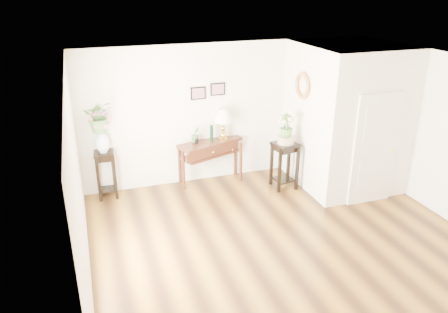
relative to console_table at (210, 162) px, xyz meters
name	(u,v)px	position (x,y,z in m)	size (l,w,h in m)	color
floor	(285,243)	(0.47, -2.57, -0.44)	(6.00, 5.50, 0.02)	brown
ceiling	(296,68)	(0.47, -2.57, 2.36)	(6.00, 5.50, 0.02)	white
wall_back	(229,112)	(0.47, 0.18, 0.96)	(6.00, 0.02, 2.80)	silver
wall_front	(425,273)	(0.47, -5.32, 0.96)	(6.00, 0.02, 2.80)	silver
wall_left	(79,192)	(-2.53, -2.57, 0.96)	(0.02, 5.50, 2.80)	silver
partition	(345,116)	(2.57, -0.79, 0.96)	(1.80, 1.95, 2.80)	silver
door	(375,150)	(2.57, -1.79, 0.61)	(0.90, 0.05, 2.10)	silver
art_print_left	(198,93)	(-0.18, 0.16, 1.41)	(0.30, 0.02, 0.25)	black
art_print_right	(218,89)	(0.22, 0.16, 1.46)	(0.30, 0.02, 0.25)	black
wall_ornament	(302,86)	(1.63, -0.67, 1.61)	(0.51, 0.51, 0.07)	orange
console_table	(210,162)	(0.00, 0.00, 0.00)	(1.33, 0.44, 0.89)	#3D190F
table_lamp	(223,123)	(0.28, 0.00, 0.79)	(0.37, 0.37, 0.65)	gold
green_vase	(212,133)	(0.03, 0.00, 0.61)	(0.07, 0.07, 0.33)	black
potted_plant	(195,135)	(-0.30, 0.00, 0.60)	(0.17, 0.14, 0.31)	#50833E
plant_stand_a	(106,175)	(-2.08, -0.02, 0.02)	(0.36, 0.36, 0.93)	black
porcelain_vase	(102,141)	(-2.08, -0.02, 0.71)	(0.26, 0.26, 0.45)	white
lily_arrangement	(99,116)	(-2.08, -0.02, 1.18)	(0.53, 0.46, 0.59)	#50833E
plant_stand_b	(284,165)	(1.32, -0.71, 0.03)	(0.44, 0.44, 0.94)	black
ceramic_bowl	(286,139)	(1.32, -0.71, 0.57)	(0.32, 0.32, 0.14)	beige
narcissus	(286,126)	(1.32, -0.71, 0.85)	(0.26, 0.26, 0.47)	#50833E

